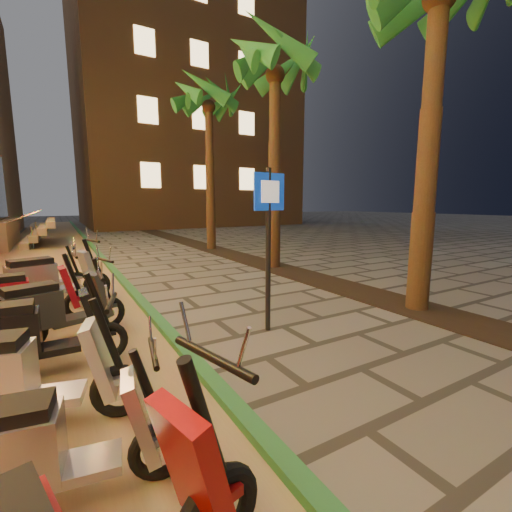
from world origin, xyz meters
TOP-DOWN VIEW (x-y plane):
  - ground at (0.00, 0.00)m, footprint 120.00×120.00m
  - parking_strip at (-2.60, 10.00)m, footprint 3.40×60.00m
  - green_curb at (-0.90, 10.00)m, footprint 0.18×60.00m
  - planting_strip at (3.60, 5.00)m, footprint 1.20×40.00m
  - apartment_block at (9.00, 32.00)m, footprint 18.00×16.06m
  - palm_c at (3.60, 7.00)m, footprint 2.97×3.02m
  - palm_d at (3.60, 12.00)m, footprint 2.97×3.02m
  - pedestrian_sign at (0.54, 2.50)m, footprint 0.56×0.11m
  - scooter_5 at (-2.42, 0.49)m, footprint 1.47×0.61m
  - scooter_6 at (-2.64, 1.51)m, footprint 1.67×0.81m
  - scooter_7 at (-2.61, 2.63)m, footprint 1.66×0.58m
  - scooter_8 at (-2.39, 3.60)m, footprint 1.66×0.88m
  - scooter_9 at (-2.80, 4.53)m, footprint 1.68×0.59m
  - scooter_10 at (-2.45, 5.59)m, footprint 1.83×0.95m
  - scooter_11 at (-2.66, 6.65)m, footprint 1.54×0.54m

SIDE VIEW (x-z plane):
  - ground at x=0.00m, z-range 0.00..0.00m
  - parking_strip at x=-2.60m, z-range 0.00..0.01m
  - planting_strip at x=3.60m, z-range 0.00..0.02m
  - green_curb at x=-0.90m, z-range 0.00..0.10m
  - scooter_5 at x=-2.42m, z-range -0.07..0.96m
  - scooter_11 at x=-2.66m, z-range -0.07..1.01m
  - scooter_7 at x=-2.61m, z-range -0.08..1.10m
  - scooter_6 at x=-2.64m, z-range -0.08..1.10m
  - scooter_9 at x=-2.80m, z-range -0.08..1.10m
  - scooter_8 at x=-2.39m, z-range -0.08..1.10m
  - scooter_10 at x=-2.45m, z-range -0.08..1.21m
  - pedestrian_sign at x=0.54m, z-range 0.37..2.90m
  - palm_c at x=3.60m, z-range 2.27..9.18m
  - palm_d at x=3.60m, z-range 2.36..9.53m
  - apartment_block at x=9.00m, z-range 0.00..25.00m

